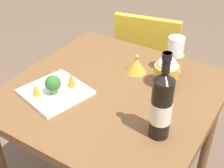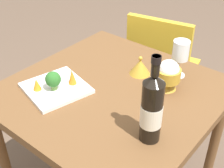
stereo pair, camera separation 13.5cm
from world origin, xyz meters
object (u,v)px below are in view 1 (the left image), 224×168
at_px(serving_plate, 55,92).
at_px(chair_near_window, 148,60).
at_px(carrot_garnish_right, 36,90).
at_px(carrot_garnish_left, 71,79).
at_px(wine_glass, 176,47).
at_px(rice_bowl_lid, 136,65).
at_px(broccoli_floret, 53,84).
at_px(wine_bottle, 161,105).
at_px(rice_bowl, 166,71).

bearing_deg(serving_plate, chair_near_window, 177.21).
height_order(serving_plate, carrot_garnish_right, carrot_garnish_right).
relative_size(carrot_garnish_left, carrot_garnish_right, 1.31).
xyz_separation_m(chair_near_window, wine_glass, (0.39, 0.32, 0.35)).
xyz_separation_m(rice_bowl_lid, broccoli_floret, (0.36, -0.20, 0.03)).
height_order(wine_bottle, carrot_garnish_right, wine_bottle).
bearing_deg(serving_plate, broccoli_floret, 30.31).
bearing_deg(wine_glass, rice_bowl, 6.94).
xyz_separation_m(rice_bowl_lid, carrot_garnish_left, (0.28, -0.17, 0.01)).
distance_m(chair_near_window, wine_glass, 0.61).
xyz_separation_m(rice_bowl, serving_plate, (0.32, -0.37, -0.07)).
bearing_deg(rice_bowl, carrot_garnish_right, -47.61).
xyz_separation_m(chair_near_window, rice_bowl_lid, (0.49, 0.17, 0.26)).
height_order(rice_bowl, serving_plate, rice_bowl).
height_order(chair_near_window, rice_bowl, rice_bowl).
height_order(broccoli_floret, carrot_garnish_right, broccoli_floret).
distance_m(rice_bowl_lid, serving_plate, 0.40).
distance_m(wine_bottle, rice_bowl, 0.34).
distance_m(wine_glass, serving_plate, 0.58).
xyz_separation_m(wine_bottle, carrot_garnish_right, (0.07, -0.53, -0.09)).
relative_size(wine_glass, carrot_garnish_right, 3.35).
bearing_deg(rice_bowl, carrot_garnish_left, -52.92).
relative_size(wine_glass, rice_bowl_lid, 1.79).
bearing_deg(chair_near_window, serving_plate, -104.24).
relative_size(rice_bowl_lid, carrot_garnish_right, 1.87).
bearing_deg(chair_near_window, rice_bowl_lid, -82.44).
xyz_separation_m(broccoli_floret, carrot_garnish_left, (-0.08, 0.03, -0.01)).
bearing_deg(chair_near_window, rice_bowl, -68.70).
bearing_deg(rice_bowl, broccoli_floret, -47.32).
bearing_deg(wine_glass, carrot_garnish_right, -38.45).
height_order(wine_glass, broccoli_floret, wine_glass).
relative_size(rice_bowl_lid, carrot_garnish_left, 1.43).
bearing_deg(carrot_garnish_left, rice_bowl, 127.08).
xyz_separation_m(rice_bowl_lid, carrot_garnish_right, (0.41, -0.26, 0.00)).
relative_size(wine_bottle, rice_bowl_lid, 3.38).
relative_size(serving_plate, broccoli_floret, 3.54).
bearing_deg(rice_bowl, serving_plate, -49.68).
bearing_deg(serving_plate, rice_bowl, 130.32).
xyz_separation_m(carrot_garnish_left, carrot_garnish_right, (0.13, -0.09, -0.01)).
distance_m(serving_plate, carrot_garnish_left, 0.09).
height_order(chair_near_window, carrot_garnish_right, chair_near_window).
bearing_deg(rice_bowl_lid, wine_glass, 123.94).
xyz_separation_m(wine_bottle, wine_glass, (-0.44, -0.13, -0.01)).
distance_m(wine_bottle, carrot_garnish_right, 0.55).
bearing_deg(broccoli_floret, carrot_garnish_left, 160.36).
height_order(broccoli_floret, carrot_garnish_left, broccoli_floret).
height_order(rice_bowl, broccoli_floret, rice_bowl).
distance_m(broccoli_floret, carrot_garnish_left, 0.09).
height_order(chair_near_window, rice_bowl_lid, chair_near_window).
height_order(chair_near_window, carrot_garnish_left, chair_near_window).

